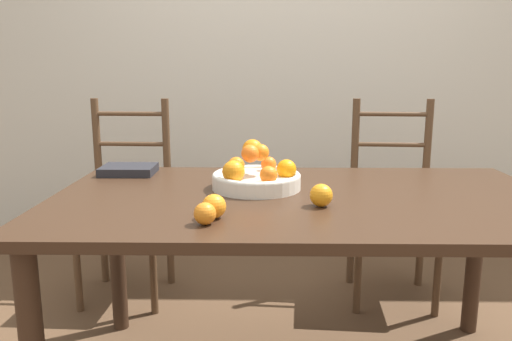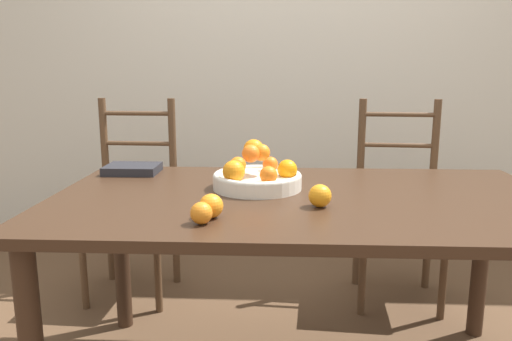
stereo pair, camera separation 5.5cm
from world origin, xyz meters
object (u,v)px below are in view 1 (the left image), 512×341
object	(u,v)px
orange_loose_0	(214,206)
chair_right	(392,208)
orange_loose_1	(205,214)
book_stack	(129,170)
chair_left	(127,207)
orange_loose_2	(321,195)
fruit_bowl	(256,176)

from	to	relation	value
orange_loose_0	chair_right	bearing A→B (deg)	52.71
orange_loose_0	orange_loose_1	size ratio (longest dim) A/B	1.13
orange_loose_1	book_stack	distance (m)	0.81
orange_loose_1	chair_left	world-z (taller)	chair_left
orange_loose_1	chair_left	distance (m)	1.30
orange_loose_2	book_stack	xyz separation A→B (m)	(-0.76, 0.50, -0.02)
chair_right	orange_loose_2	bearing A→B (deg)	-112.87
book_stack	orange_loose_2	bearing A→B (deg)	-33.25
fruit_bowl	chair_left	world-z (taller)	chair_left
chair_left	book_stack	distance (m)	0.54
fruit_bowl	orange_loose_1	xyz separation A→B (m)	(-0.14, -0.44, -0.02)
orange_loose_1	orange_loose_2	world-z (taller)	orange_loose_2
chair_left	orange_loose_2	bearing A→B (deg)	-43.57
orange_loose_2	chair_left	world-z (taller)	chair_left
orange_loose_2	chair_left	distance (m)	1.34
fruit_bowl	orange_loose_1	distance (m)	0.46
chair_right	orange_loose_1	bearing A→B (deg)	-122.05
fruit_bowl	chair_left	distance (m)	1.03
orange_loose_1	book_stack	bearing A→B (deg)	120.29
orange_loose_0	orange_loose_2	bearing A→B (deg)	21.92
fruit_bowl	orange_loose_1	size ratio (longest dim) A/B	5.07
orange_loose_0	book_stack	size ratio (longest dim) A/B	0.33
orange_loose_1	fruit_bowl	bearing A→B (deg)	72.31
chair_left	book_stack	world-z (taller)	chair_left
orange_loose_1	orange_loose_2	bearing A→B (deg)	29.12
orange_loose_0	chair_left	distance (m)	1.25
orange_loose_0	book_stack	world-z (taller)	orange_loose_0
fruit_bowl	orange_loose_0	distance (m)	0.40
fruit_bowl	chair_right	world-z (taller)	chair_right
orange_loose_0	chair_right	size ratio (longest dim) A/B	0.07
chair_left	fruit_bowl	bearing A→B (deg)	-42.82
chair_left	chair_right	bearing A→B (deg)	2.48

